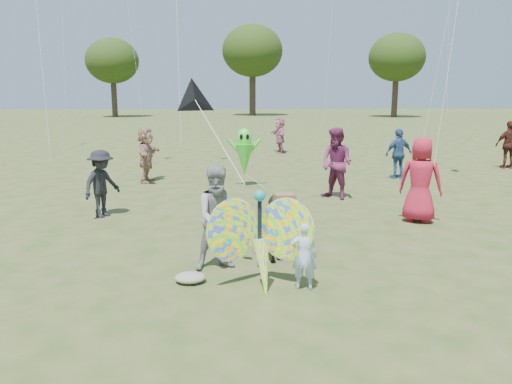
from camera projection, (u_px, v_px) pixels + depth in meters
ground at (275, 286)px, 7.27m from camera, size 160.00×160.00×0.00m
child_girl at (304, 256)px, 7.06m from camera, size 0.41×0.31×1.00m
adult_man at (220, 218)px, 7.84m from camera, size 0.95×0.82×1.67m
grey_bag at (190, 278)px, 7.39m from camera, size 0.46×0.38×0.15m
crowd_a at (421, 180)px, 10.73m from camera, size 1.07×0.94×1.85m
crowd_b at (102, 184)px, 11.19m from camera, size 1.00×1.13×1.52m
crowd_c at (399, 154)px, 16.22m from camera, size 1.03×0.64×1.63m
crowd_d at (146, 155)px, 15.56m from camera, size 0.65×1.64×1.72m
crowd_e at (337, 164)px, 13.05m from camera, size 1.14×1.15×1.88m
crowd_h at (509, 145)px, 18.38m from camera, size 1.04×0.44×1.76m
crowd_j at (280, 135)px, 23.26m from camera, size 0.80×1.61×1.66m
jogging_stroller at (284, 220)px, 8.59m from camera, size 0.57×1.08×1.09m
butterfly_kite at (261, 241)px, 7.06m from camera, size 1.74×0.75×1.63m
delta_kite_rig at (195, 100)px, 9.15m from camera, size 1.32×1.95×1.71m
alien_kite at (244, 154)px, 14.82m from camera, size 1.12×0.69×1.74m
tree_line at (273, 51)px, 50.17m from camera, size 91.78×33.60×10.79m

